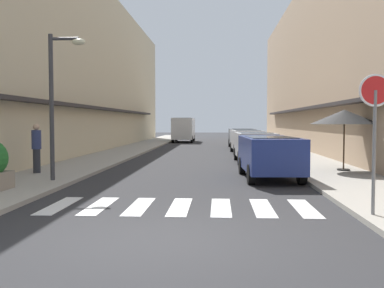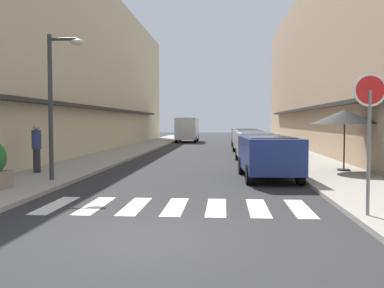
% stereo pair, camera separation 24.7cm
% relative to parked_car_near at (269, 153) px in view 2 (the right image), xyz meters
% --- Properties ---
extents(ground_plane, '(108.79, 108.79, 0.00)m').
position_rel_parked_car_near_xyz_m(ground_plane, '(-2.65, 11.76, -0.92)').
color(ground_plane, '#2B2B2D').
extents(sidewalk_left, '(2.88, 69.23, 0.12)m').
position_rel_parked_car_near_xyz_m(sidewalk_left, '(-7.79, 11.76, -0.86)').
color(sidewalk_left, '#9E998E').
rests_on(sidewalk_left, ground_plane).
extents(sidewalk_right, '(2.88, 69.23, 0.12)m').
position_rel_parked_car_near_xyz_m(sidewalk_right, '(2.49, 11.76, -0.86)').
color(sidewalk_right, '#9E998E').
rests_on(sidewalk_right, ground_plane).
extents(building_row_left, '(5.50, 46.51, 11.04)m').
position_rel_parked_car_near_xyz_m(building_row_left, '(-11.73, 13.23, 4.59)').
color(building_row_left, beige).
rests_on(building_row_left, ground_plane).
extents(building_row_right, '(5.50, 46.51, 11.44)m').
position_rel_parked_car_near_xyz_m(building_row_right, '(6.43, 13.23, 4.80)').
color(building_row_right, tan).
rests_on(building_row_right, ground_plane).
extents(crosswalk, '(6.15, 2.20, 0.01)m').
position_rel_parked_car_near_xyz_m(crosswalk, '(-2.65, -5.15, -0.92)').
color(crosswalk, silver).
rests_on(crosswalk, ground_plane).
extents(parked_car_near, '(1.97, 4.26, 1.47)m').
position_rel_parked_car_near_xyz_m(parked_car_near, '(0.00, 0.00, 0.00)').
color(parked_car_near, navy).
rests_on(parked_car_near, ground_plane).
extents(parked_car_mid, '(1.90, 4.11, 1.47)m').
position_rel_parked_car_near_xyz_m(parked_car_mid, '(-0.00, 6.15, -0.00)').
color(parked_car_mid, silver).
rests_on(parked_car_mid, ground_plane).
extents(parked_car_far, '(1.94, 4.52, 1.47)m').
position_rel_parked_car_near_xyz_m(parked_car_far, '(-0.00, 12.35, 0.00)').
color(parked_car_far, silver).
rests_on(parked_car_far, ground_plane).
extents(parked_car_distant, '(1.92, 4.41, 1.47)m').
position_rel_parked_car_near_xyz_m(parked_car_distant, '(-0.00, 18.08, 0.00)').
color(parked_car_distant, '#4C5156').
rests_on(parked_car_distant, ground_plane).
extents(delivery_van, '(2.03, 5.41, 2.37)m').
position_rel_parked_car_near_xyz_m(delivery_van, '(-5.15, 27.60, 0.48)').
color(delivery_van, silver).
rests_on(delivery_van, ground_plane).
extents(round_street_sign, '(0.65, 0.07, 2.81)m').
position_rel_parked_car_near_xyz_m(round_street_sign, '(1.33, -6.28, 1.35)').
color(round_street_sign, slate).
rests_on(round_street_sign, sidewalk_right).
extents(street_lamp, '(1.19, 0.28, 4.62)m').
position_rel_parked_car_near_xyz_m(street_lamp, '(-6.84, -1.57, 2.07)').
color(street_lamp, '#38383D').
rests_on(street_lamp, sidewalk_left).
extents(cafe_umbrella, '(2.56, 2.56, 2.32)m').
position_rel_parked_car_near_xyz_m(cafe_umbrella, '(3.03, 1.82, 1.24)').
color(cafe_umbrella, '#262626').
rests_on(cafe_umbrella, sidewalk_right).
extents(pedestrian_walking_near, '(0.34, 0.34, 1.80)m').
position_rel_parked_car_near_xyz_m(pedestrian_walking_near, '(-8.37, 0.33, 0.15)').
color(pedestrian_walking_near, '#282B33').
rests_on(pedestrian_walking_near, sidewalk_left).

